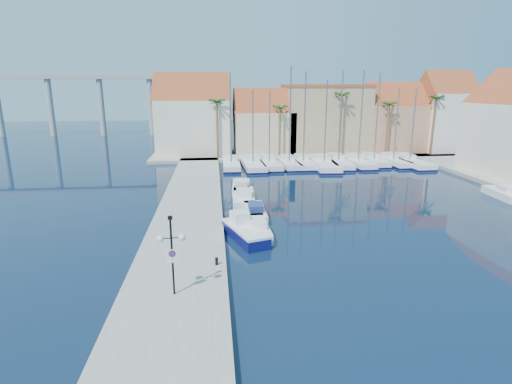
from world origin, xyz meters
TOP-DOWN VIEW (x-y plane):
  - ground at (0.00, 0.00)m, footprint 260.00×260.00m
  - quay_west at (-9.00, 13.50)m, footprint 6.00×77.00m
  - shore_north at (10.00, 48.00)m, footprint 54.00×16.00m
  - lamp_post at (-8.94, -1.87)m, footprint 1.52×0.49m
  - bollard at (-6.61, 1.62)m, footprint 0.19×0.19m
  - fishing_boat at (-4.42, 7.29)m, footprint 3.47×5.77m
  - motorboat_west_0 at (-3.32, 8.25)m, footprint 1.89×5.62m
  - motorboat_west_1 at (-3.01, 12.54)m, footprint 1.77×5.43m
  - motorboat_west_2 at (-3.67, 17.74)m, footprint 2.53×6.80m
  - motorboat_west_3 at (-3.63, 22.23)m, footprint 2.38×6.20m
  - motorboat_east_1 at (23.99, 16.36)m, footprint 1.93×5.11m
  - sailboat_0 at (-4.13, 36.04)m, footprint 2.60×9.22m
  - sailboat_1 at (-1.01, 36.05)m, footprint 3.29×10.99m
  - sailboat_2 at (1.45, 36.31)m, footprint 3.02×10.25m
  - sailboat_3 at (4.39, 36.01)m, footprint 2.80×9.31m
  - sailboat_4 at (6.59, 36.20)m, footprint 2.60×9.60m
  - sailboat_5 at (9.51, 35.32)m, footprint 4.10×12.26m
  - sailboat_6 at (12.02, 36.32)m, footprint 3.69×10.93m
  - sailboat_7 at (14.94, 35.97)m, footprint 2.79×9.89m
  - sailboat_8 at (17.77, 36.83)m, footprint 2.48×8.96m
  - sailboat_9 at (20.56, 36.27)m, footprint 3.10×9.63m
  - sailboat_10 at (22.79, 35.57)m, footprint 3.49×11.41m
  - building_0 at (-10.00, 47.00)m, footprint 12.30×9.00m
  - building_1 at (2.00, 47.00)m, footprint 10.30×8.00m
  - building_2 at (13.00, 48.00)m, footprint 14.20×10.20m
  - building_3 at (25.00, 47.00)m, footprint 10.30×8.00m
  - building_4 at (34.00, 46.00)m, footprint 8.30×8.00m
  - palm_0 at (-6.00, 42.00)m, footprint 2.60×2.60m
  - palm_1 at (4.00, 42.00)m, footprint 2.60×2.60m
  - palm_2 at (14.00, 42.00)m, footprint 2.60×2.60m
  - palm_3 at (22.00, 42.00)m, footprint 2.60×2.60m
  - palm_4 at (30.00, 42.00)m, footprint 2.60×2.60m
  - viaduct at (-39.07, 82.00)m, footprint 48.00×2.20m

SIDE VIEW (x-z plane):
  - ground at x=0.00m, z-range 0.00..0.00m
  - quay_west at x=-9.00m, z-range 0.00..0.50m
  - shore_north at x=10.00m, z-range 0.00..0.50m
  - motorboat_west_2 at x=-3.67m, z-range -0.19..1.21m
  - motorboat_west_0 at x=-3.32m, z-range -0.19..1.21m
  - motorboat_west_1 at x=-3.01m, z-range -0.19..1.21m
  - motorboat_west_3 at x=-3.63m, z-range -0.19..1.21m
  - motorboat_east_1 at x=23.99m, z-range -0.19..1.21m
  - sailboat_10 at x=22.79m, z-range -5.12..6.24m
  - sailboat_1 at x=-1.01m, z-range -5.05..6.16m
  - sailboat_5 at x=9.51m, z-range -5.69..6.81m
  - sailboat_2 at x=1.45m, z-range -4.96..6.09m
  - sailboat_9 at x=20.56m, z-range -5.11..6.26m
  - sailboat_6 at x=12.02m, z-range -6.29..7.47m
  - sailboat_7 at x=14.94m, z-range -6.37..7.58m
  - sailboat_4 at x=6.59m, z-range -6.25..7.46m
  - sailboat_0 at x=-4.13m, z-range -6.14..7.36m
  - sailboat_8 at x=17.77m, z-range -6.13..7.37m
  - sailboat_3 at x=4.39m, z-range -6.61..7.87m
  - fishing_boat at x=-4.42m, z-range -0.32..1.59m
  - bollard at x=-6.61m, z-range 0.50..0.98m
  - lamp_post at x=-8.94m, z-range 1.20..5.68m
  - building_1 at x=2.00m, z-range -0.20..10.80m
  - building_3 at x=25.00m, z-range -0.14..11.86m
  - building_2 at x=13.00m, z-range 0.51..12.01m
  - building_0 at x=-10.00m, z-range -0.23..13.27m
  - building_4 at x=34.00m, z-range -0.03..13.97m
  - palm_1 at x=4.00m, z-range 3.56..12.71m
  - palm_3 at x=22.00m, z-range 3.78..13.43m
  - palm_0 at x=-6.00m, z-range 4.00..14.15m
  - palm_4 at x=30.00m, z-range 4.22..14.87m
  - palm_2 at x=14.00m, z-range 4.44..15.59m
  - viaduct at x=-39.07m, z-range 3.02..17.47m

